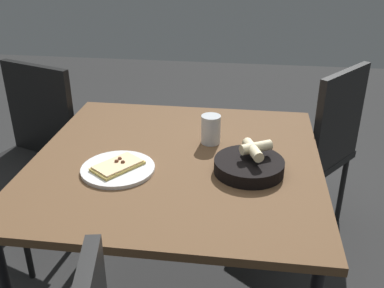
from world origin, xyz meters
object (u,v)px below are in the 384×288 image
at_px(pizza_plate, 118,168).
at_px(bread_basket, 249,165).
at_px(chair_far, 29,149).
at_px(dining_table, 176,171).
at_px(chair_near, 315,143).
at_px(beer_glass, 211,131).

bearing_deg(pizza_plate, bread_basket, 96.56).
relative_size(bread_basket, chair_far, 0.27).
xyz_separation_m(dining_table, chair_near, (-0.67, 0.63, -0.16)).
bearing_deg(chair_far, dining_table, 64.73).
height_order(bread_basket, beer_glass, beer_glass).
distance_m(beer_glass, chair_far, 1.01).
relative_size(pizza_plate, bread_basket, 1.06).
bearing_deg(dining_table, chair_far, -115.27).
bearing_deg(pizza_plate, beer_glass, 131.72).
bearing_deg(chair_far, chair_near, 100.82).
bearing_deg(dining_table, beer_glass, 143.50).
bearing_deg(bread_basket, pizza_plate, -83.44).
bearing_deg(chair_far, beer_glass, 76.25).
height_order(pizza_plate, chair_far, chair_far).
height_order(dining_table, chair_near, chair_near).
bearing_deg(pizza_plate, chair_near, 133.84).
bearing_deg(beer_glass, chair_far, -103.75).
height_order(pizza_plate, beer_glass, beer_glass).
height_order(dining_table, pizza_plate, pizza_plate).
height_order(beer_glass, chair_far, chair_far).
relative_size(dining_table, chair_far, 1.16).
distance_m(bread_basket, chair_far, 1.22).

